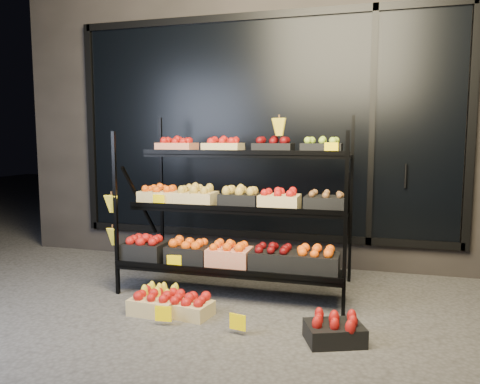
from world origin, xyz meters
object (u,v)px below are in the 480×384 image
(floor_crate_left, at_px, (155,302))
(floor_crate_midleft, at_px, (161,298))
(floor_crate_midright, at_px, (190,306))
(display_rack, at_px, (235,208))

(floor_crate_left, height_order, floor_crate_midleft, floor_crate_left)
(floor_crate_midleft, bearing_deg, floor_crate_left, -90.80)
(floor_crate_midright, bearing_deg, display_rack, 87.67)
(display_rack, bearing_deg, floor_crate_midleft, -125.84)
(floor_crate_midleft, bearing_deg, floor_crate_midright, -18.65)
(floor_crate_midright, bearing_deg, floor_crate_left, -166.52)
(display_rack, relative_size, floor_crate_midright, 5.66)
(floor_crate_midleft, bearing_deg, display_rack, 53.53)
(display_rack, distance_m, floor_crate_left, 1.13)
(floor_crate_midleft, relative_size, floor_crate_midright, 0.93)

